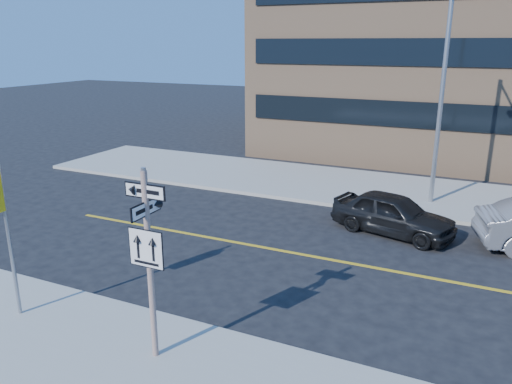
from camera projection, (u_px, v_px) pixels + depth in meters
The scene contains 5 objects.
ground at pixel (215, 306), 12.72m from camera, with size 120.00×120.00×0.00m, color black.
sign_pole at pixel (149, 255), 9.84m from camera, with size 0.92×0.92×4.06m.
parked_car_a at pixel (393, 214), 17.37m from camera, with size 4.27×1.72×1.45m, color black.
streetlight_a at pixel (442, 89), 19.06m from camera, with size 0.55×2.25×8.00m.
building_brick at pixel (438, 0), 31.01m from camera, with size 18.00×18.00×18.00m, color tan.
Camera 1 is at (5.75, -9.83, 6.47)m, focal length 35.00 mm.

